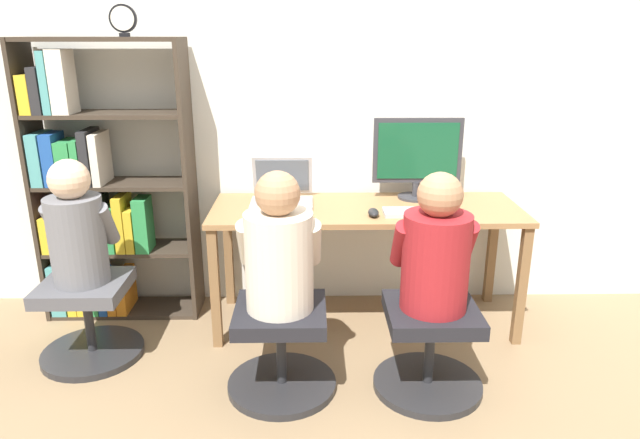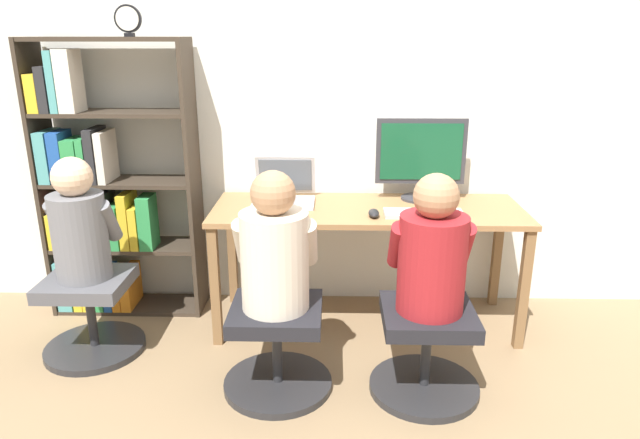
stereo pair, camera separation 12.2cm
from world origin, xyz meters
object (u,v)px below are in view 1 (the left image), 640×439
office_chair_right (281,347)px  office_chair_side (88,318)px  desk_clock (123,19)px  laptop (282,194)px  office_chair_left (430,347)px  bookshelf (95,200)px  person_near_shelf (76,229)px  person_at_monitor (436,251)px  keyboard (423,212)px  desktop_monitor (417,157)px  person_at_laptop (279,251)px

office_chair_right → office_chair_side: size_ratio=1.00×
desk_clock → laptop: bearing=1.3°
office_chair_left → bookshelf: bearing=155.6°
laptop → person_near_shelf: (-1.01, -0.46, -0.05)m
bookshelf → office_chair_side: 0.72m
office_chair_right → person_near_shelf: person_near_shelf is taller
person_at_monitor → bookshelf: bearing=155.7°
keyboard → bookshelf: bearing=171.4°
laptop → person_near_shelf: person_near_shelf is taller
office_chair_left → person_at_monitor: (0.00, 0.00, 0.49)m
desktop_monitor → desk_clock: size_ratio=3.18×
desktop_monitor → office_chair_right: size_ratio=0.98×
keyboard → person_at_laptop: person_at_laptop is taller
desktop_monitor → bookshelf: bookshelf is taller
keyboard → person_at_laptop: size_ratio=0.65×
desktop_monitor → office_chair_side: size_ratio=0.98×
desktop_monitor → person_near_shelf: desktop_monitor is taller
desk_clock → office_chair_left: bearing=-26.5°
keyboard → office_chair_right: keyboard is taller
laptop → person_at_laptop: size_ratio=0.54×
office_chair_left → desk_clock: size_ratio=3.25×
person_at_monitor → person_near_shelf: bearing=169.5°
desk_clock → person_near_shelf: bearing=-114.9°
bookshelf → person_at_monitor: bearing=-24.3°
bookshelf → desk_clock: 1.03m
bookshelf → office_chair_side: (0.08, -0.50, -0.50)m
keyboard → office_chair_left: keyboard is taller
bookshelf → office_chair_right: bearing=-36.2°
laptop → person_at_monitor: person_at_monitor is taller
office_chair_left → office_chair_right: bearing=179.2°
keyboard → person_near_shelf: (-1.78, -0.22, -0.01)m
laptop → keyboard: bearing=-17.3°
person_at_laptop → bookshelf: bearing=143.9°
office_chair_left → person_at_laptop: bearing=178.8°
office_chair_side → bookshelf: bearing=99.5°
desktop_monitor → person_at_laptop: bearing=-132.3°
keyboard → office_chair_right: bearing=-144.6°
desktop_monitor → office_chair_left: (-0.06, -0.86, -0.74)m
person_at_laptop → office_chair_side: person_at_laptop is taller
office_chair_left → office_chair_right: same height
desktop_monitor → keyboard: bearing=-92.8°
person_at_monitor → desk_clock: size_ratio=3.97×
office_chair_right → desktop_monitor: bearing=47.9°
laptop → person_at_monitor: 1.07m
person_at_monitor → desk_clock: bearing=153.6°
bookshelf → keyboard: bearing=-8.6°
desktop_monitor → office_chair_left: bearing=-93.7°
person_near_shelf → laptop: bearing=24.4°
laptop → person_at_laptop: 0.77m
person_at_monitor → person_near_shelf: (-1.74, 0.32, 0.01)m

